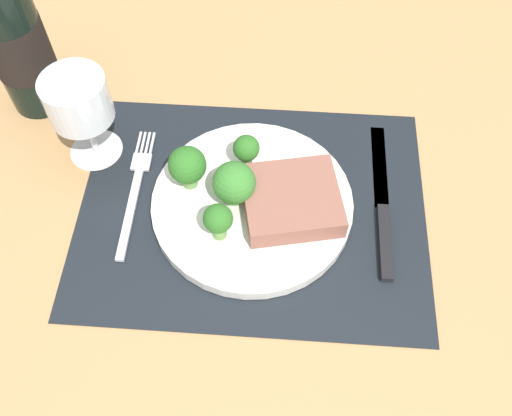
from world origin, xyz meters
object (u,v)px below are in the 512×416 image
steak (292,200)px  wine_bottle (13,36)px  plate (252,204)px  fork (135,190)px  knife (383,210)px  wine_glass (79,104)px

steak → wine_bottle: size_ratio=0.36×
plate → wine_bottle: bearing=152.3°
fork → wine_bottle: 24.31cm
steak → knife: 11.66cm
plate → knife: plate is taller
plate → steak: bearing=-7.0°
knife → plate: bearing=-177.6°
steak → wine_glass: wine_glass is taller
steak → wine_glass: 27.74cm
fork → wine_bottle: bearing=140.0°
plate → wine_glass: wine_glass is taller
wine_glass → wine_bottle: bearing=138.5°
fork → wine_glass: size_ratio=1.52×
plate → wine_bottle: wine_bottle is taller
knife → steak: bearing=-173.8°
steak → fork: 19.81cm
plate → knife: bearing=1.9°
steak → wine_bottle: (-35.56, 16.80, 7.91)cm
steak → fork: size_ratio=0.58×
fork → wine_glass: 12.27cm
plate → knife: size_ratio=1.06×
wine_bottle → fork: bearing=-42.7°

